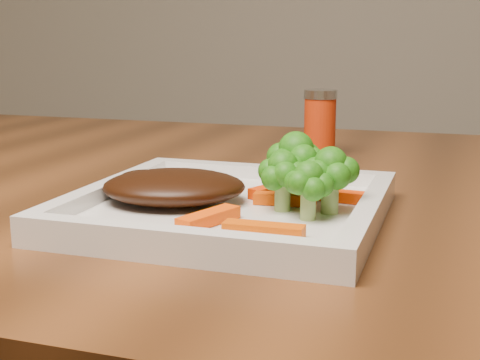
% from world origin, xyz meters
% --- Properties ---
extents(plate, '(0.27, 0.27, 0.01)m').
position_xyz_m(plate, '(0.14, -0.16, 0.76)').
color(plate, white).
rests_on(plate, dining_table).
extents(steak, '(0.16, 0.14, 0.03)m').
position_xyz_m(steak, '(0.09, -0.16, 0.78)').
color(steak, black).
rests_on(steak, plate).
extents(broccoli_0, '(0.08, 0.08, 0.07)m').
position_xyz_m(broccoli_0, '(0.20, -0.12, 0.80)').
color(broccoli_0, '#305D0F').
rests_on(broccoli_0, plate).
extents(broccoli_1, '(0.07, 0.07, 0.06)m').
position_xyz_m(broccoli_1, '(0.23, -0.15, 0.79)').
color(broccoli_1, '#315F0F').
rests_on(broccoli_1, plate).
extents(broccoli_2, '(0.06, 0.06, 0.06)m').
position_xyz_m(broccoli_2, '(0.22, -0.18, 0.79)').
color(broccoli_2, '#1A7112').
rests_on(broccoli_2, plate).
extents(broccoli_3, '(0.06, 0.06, 0.06)m').
position_xyz_m(broccoli_3, '(0.19, -0.16, 0.79)').
color(broccoli_3, '#215F0F').
rests_on(broccoli_3, plate).
extents(carrot_0, '(0.06, 0.02, 0.01)m').
position_xyz_m(carrot_0, '(0.20, -0.24, 0.77)').
color(carrot_0, '#DF4D03').
rests_on(carrot_0, plate).
extents(carrot_2, '(0.04, 0.07, 0.01)m').
position_xyz_m(carrot_2, '(0.15, -0.22, 0.77)').
color(carrot_2, '#FF4904').
rests_on(carrot_2, plate).
extents(carrot_3, '(0.06, 0.02, 0.01)m').
position_xyz_m(carrot_3, '(0.24, -0.11, 0.77)').
color(carrot_3, '#FF3C04').
rests_on(carrot_3, plate).
extents(carrot_4, '(0.04, 0.05, 0.01)m').
position_xyz_m(carrot_4, '(0.17, -0.11, 0.77)').
color(carrot_4, '#E63403').
rests_on(carrot_4, plate).
extents(carrot_6, '(0.06, 0.02, 0.01)m').
position_xyz_m(carrot_6, '(0.19, -0.14, 0.77)').
color(carrot_6, '#D44103').
rests_on(carrot_6, plate).
extents(spice_shaker, '(0.04, 0.04, 0.09)m').
position_xyz_m(spice_shaker, '(0.16, 0.19, 0.80)').
color(spice_shaker, '#BE2D0A').
rests_on(spice_shaker, dining_table).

